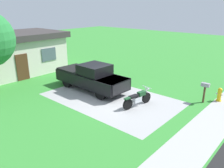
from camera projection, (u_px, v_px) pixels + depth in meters
name	position (u px, v px, depth m)	size (l,w,h in m)	color
ground_plane	(111.00, 99.00, 14.53)	(80.00, 80.00, 0.00)	#348832
driveway_pad	(111.00, 98.00, 14.52)	(5.33, 8.44, 0.01)	#A0A0A0
sidewalk_strip	(205.00, 130.00, 10.78)	(36.00, 1.80, 0.01)	#A8A8A3
motorcycle	(138.00, 99.00, 13.31)	(2.20, 0.75, 1.09)	black
pickup_truck	(90.00, 77.00, 15.85)	(2.08, 5.66, 1.90)	black
fire_hydrant	(219.00, 95.00, 14.03)	(0.32, 0.40, 0.87)	yellow
mailbox	(205.00, 88.00, 13.63)	(0.26, 0.48, 1.26)	#4C3823
neighbor_house	(7.00, 54.00, 19.23)	(9.60, 5.60, 3.50)	beige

